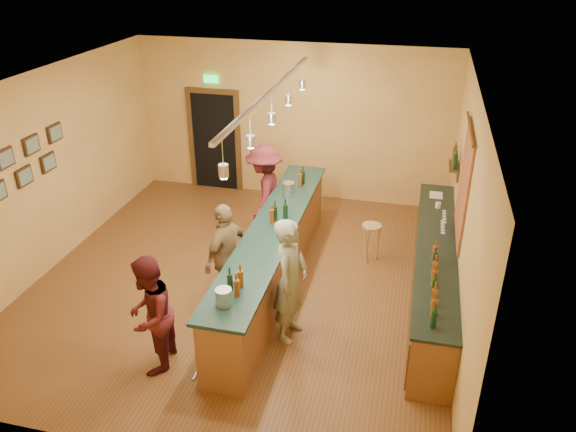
% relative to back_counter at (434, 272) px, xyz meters
% --- Properties ---
extents(floor, '(7.00, 7.00, 0.00)m').
position_rel_back_counter_xyz_m(floor, '(-2.97, -0.18, -0.49)').
color(floor, brown).
rests_on(floor, ground).
extents(ceiling, '(6.50, 7.00, 0.02)m').
position_rel_back_counter_xyz_m(ceiling, '(-2.97, -0.18, 2.71)').
color(ceiling, silver).
rests_on(ceiling, wall_back).
extents(wall_back, '(6.50, 0.02, 3.20)m').
position_rel_back_counter_xyz_m(wall_back, '(-2.97, 3.32, 1.11)').
color(wall_back, '#C08A48').
rests_on(wall_back, floor).
extents(wall_front, '(6.50, 0.02, 3.20)m').
position_rel_back_counter_xyz_m(wall_front, '(-2.97, -3.68, 1.11)').
color(wall_front, '#C08A48').
rests_on(wall_front, floor).
extents(wall_left, '(0.02, 7.00, 3.20)m').
position_rel_back_counter_xyz_m(wall_left, '(-6.22, -0.18, 1.11)').
color(wall_left, '#C08A48').
rests_on(wall_left, floor).
extents(wall_right, '(0.02, 7.00, 3.20)m').
position_rel_back_counter_xyz_m(wall_right, '(0.28, -0.18, 1.11)').
color(wall_right, '#C08A48').
rests_on(wall_right, floor).
extents(doorway, '(1.15, 0.09, 2.48)m').
position_rel_back_counter_xyz_m(doorway, '(-4.67, 3.30, 0.64)').
color(doorway, black).
rests_on(doorway, wall_back).
extents(tapestry, '(0.03, 1.40, 1.60)m').
position_rel_back_counter_xyz_m(tapestry, '(0.26, 0.22, 1.36)').
color(tapestry, maroon).
rests_on(tapestry, wall_right).
extents(bottle_shelf, '(0.17, 0.55, 0.54)m').
position_rel_back_counter_xyz_m(bottle_shelf, '(0.20, 1.72, 1.18)').
color(bottle_shelf, '#492916').
rests_on(bottle_shelf, wall_right).
extents(picture_grid, '(0.06, 2.20, 0.70)m').
position_rel_back_counter_xyz_m(picture_grid, '(-6.18, -0.93, 1.46)').
color(picture_grid, '#382111').
rests_on(picture_grid, wall_left).
extents(back_counter, '(0.60, 4.55, 1.27)m').
position_rel_back_counter_xyz_m(back_counter, '(0.00, 0.00, 0.00)').
color(back_counter, brown).
rests_on(back_counter, floor).
extents(tasting_bar, '(0.73, 5.10, 1.38)m').
position_rel_back_counter_xyz_m(tasting_bar, '(-2.45, -0.18, 0.12)').
color(tasting_bar, brown).
rests_on(tasting_bar, floor).
extents(pendant_track, '(0.11, 4.60, 0.50)m').
position_rel_back_counter_xyz_m(pendant_track, '(-2.45, -0.18, 2.50)').
color(pendant_track, silver).
rests_on(pendant_track, ceiling).
extents(bartender, '(0.51, 0.70, 1.80)m').
position_rel_back_counter_xyz_m(bartender, '(-1.90, -1.35, 0.41)').
color(bartender, gray).
rests_on(bartender, floor).
extents(customer_a, '(0.69, 0.84, 1.60)m').
position_rel_back_counter_xyz_m(customer_a, '(-3.45, -2.38, 0.31)').
color(customer_a, '#59191E').
rests_on(customer_a, floor).
extents(customer_b, '(0.66, 1.03, 1.64)m').
position_rel_back_counter_xyz_m(customer_b, '(-3.00, -0.79, 0.33)').
color(customer_b, '#997A51').
rests_on(customer_b, floor).
extents(customer_c, '(0.74, 1.20, 1.80)m').
position_rel_back_counter_xyz_m(customer_c, '(-3.00, 1.28, 0.41)').
color(customer_c, '#59191E').
rests_on(customer_c, floor).
extents(bar_stool, '(0.33, 0.33, 0.68)m').
position_rel_back_counter_xyz_m(bar_stool, '(-1.04, 0.94, 0.04)').
color(bar_stool, '#AC754D').
rests_on(bar_stool, floor).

